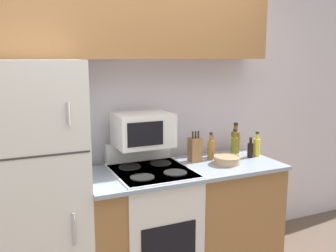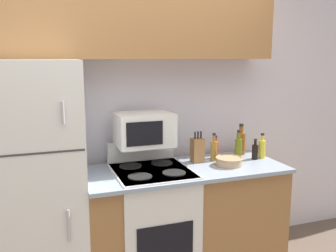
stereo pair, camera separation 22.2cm
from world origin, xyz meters
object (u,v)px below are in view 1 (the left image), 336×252
stove (152,224)px  bottle_vinegar (211,149)px  bottle_olive_oil (234,147)px  bottle_soy_sauce (250,150)px  refrigerator (28,190)px  knife_block (195,149)px  microwave (143,130)px  bottle_whiskey (235,141)px  bowl (227,160)px  bottle_hot_sauce (212,148)px  bottle_cooking_spray (257,147)px

stove → bottle_vinegar: bottle_vinegar is taller
bottle_olive_oil → bottle_soy_sauce: bearing=-13.7°
refrigerator → knife_block: 1.35m
stove → bottle_soy_sauce: 1.07m
refrigerator → bottle_olive_oil: 1.70m
microwave → bottle_whiskey: bearing=4.7°
bottle_soy_sauce → microwave: bearing=173.0°
bottle_whiskey → bottle_olive_oil: 0.20m
bottle_whiskey → knife_block: bearing=-168.2°
knife_block → bowl: 0.28m
stove → bottle_olive_oil: (0.80, 0.06, 0.54)m
stove → refrigerator: bearing=177.2°
microwave → knife_block: microwave is taller
bottle_hot_sauce → bottle_cooking_spray: bearing=-19.3°
microwave → refrigerator: bearing=-173.9°
stove → bottle_soy_sauce: bearing=1.4°
stove → bottle_vinegar: 0.80m
bottle_olive_oil → microwave: bearing=174.2°
bottle_whiskey → bottle_olive_oil: (-0.12, -0.16, -0.01)m
stove → bottle_whiskey: bearing=13.3°
refrigerator → microwave: refrigerator is taller
stove → bottle_cooking_spray: (1.02, 0.04, 0.52)m
stove → bottle_cooking_spray: 1.15m
knife_block → bottle_whiskey: (0.47, 0.10, 0.01)m
bottle_vinegar → bottle_cooking_spray: 0.44m
refrigerator → bottle_vinegar: (1.49, 0.06, 0.12)m
knife_block → bottle_cooking_spray: size_ratio=1.19×
bottle_hot_sauce → microwave: bearing=-177.1°
knife_block → bottle_whiskey: bearing=11.8°
knife_block → bottle_whiskey: 0.48m
bottle_whiskey → bottle_cooking_spray: 0.21m
bottle_cooking_spray → bottle_hot_sauce: (-0.38, 0.13, -0.01)m
microwave → bottle_vinegar: 0.64m
refrigerator → microwave: 0.95m
refrigerator → microwave: bearing=6.1°
bottle_cooking_spray → bottle_hot_sauce: size_ratio=1.10×
refrigerator → bottle_soy_sauce: bearing=-0.7°
bottle_vinegar → bottle_olive_oil: bottle_olive_oil is taller
bottle_whiskey → bottle_soy_sauce: (0.03, -0.19, -0.04)m
knife_block → bottle_soy_sauce: size_ratio=1.45×
refrigerator → stove: (0.90, -0.04, -0.41)m
microwave → bottle_vinegar: (0.60, -0.04, -0.21)m
stove → bottle_soy_sauce: bottle_soy_sauce is taller
bottle_whiskey → bottle_olive_oil: bearing=-126.8°
bottle_olive_oil → bottle_hot_sauce: bearing=143.9°
stove → bowl: bearing=-6.3°
bowl → bottle_cooking_spray: size_ratio=1.01×
microwave → bottle_soy_sauce: size_ratio=2.45×
bottle_vinegar → bowl: bearing=-73.1°
knife_block → bottle_vinegar: knife_block is taller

